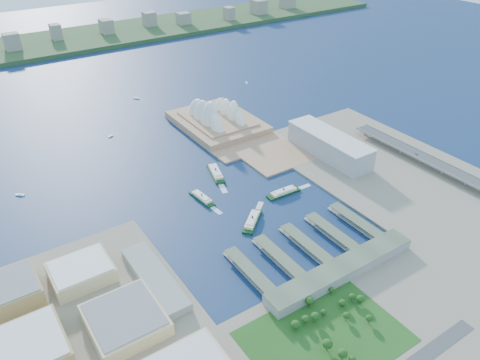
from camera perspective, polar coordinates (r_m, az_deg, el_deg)
ground at (r=620.30m, az=2.47°, el=-4.96°), size 3000.00×3000.00×0.00m
south_land at (r=510.81m, az=17.00°, el=-16.47°), size 720.00×180.00×3.00m
east_land at (r=739.37m, az=20.09°, el=-0.29°), size 240.00×500.00×3.00m
peninsula at (r=856.31m, az=-1.91°, el=6.29°), size 135.00×220.00×3.00m
far_shore at (r=1455.78m, az=-21.62°, el=15.26°), size 2200.00×260.00×12.00m
opera_house at (r=858.04m, az=-2.81°, el=8.56°), size 134.00×180.00×58.00m
toaster_building at (r=770.58m, az=10.83°, el=4.19°), size 45.00×155.00×35.00m
expressway at (r=776.16m, az=23.50°, el=1.16°), size 26.00×340.00×11.85m
west_buildings at (r=485.78m, az=-17.88°, el=-17.24°), size 200.00×280.00×27.00m
ferry_wharves at (r=579.56m, az=8.00°, el=-7.79°), size 184.00×90.00×9.30m
terminal_building at (r=546.14m, az=12.27°, el=-10.66°), size 200.00×28.00×12.00m
park at (r=479.38m, az=10.37°, el=-17.68°), size 150.00×110.00×16.00m
far_skyline at (r=1428.70m, az=-21.68°, el=16.37°), size 1900.00×140.00×55.00m
ferry_a at (r=659.63m, az=-4.69°, el=-2.04°), size 16.86×49.48×9.18m
ferry_b at (r=714.93m, az=-2.98°, el=1.05°), size 30.47×59.81×10.97m
ferry_c at (r=613.49m, az=1.51°, el=-4.82°), size 49.71×45.07×10.14m
ferry_d at (r=671.25m, az=5.34°, el=-1.37°), size 52.62×14.85×9.88m
boat_a at (r=738.20m, az=-25.24°, el=-1.62°), size 11.85×10.59×2.46m
boat_b at (r=860.71m, az=-15.50°, el=5.21°), size 10.07×6.75×2.57m
boat_c at (r=1074.18m, az=0.83°, el=11.77°), size 7.69×13.07×2.83m
boat_e at (r=1013.12m, az=-12.54°, el=9.73°), size 10.40×12.44×3.05m
car_c at (r=791.75m, az=20.74°, el=2.96°), size 1.85×4.55×1.32m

